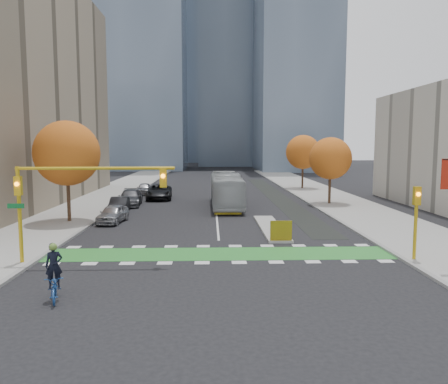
{
  "coord_description": "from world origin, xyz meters",
  "views": [
    {
      "loc": [
        -0.52,
        -23.31,
        6.34
      ],
      "look_at": [
        0.41,
        7.14,
        3.0
      ],
      "focal_mm": 35.0,
      "sensor_mm": 36.0,
      "label": 1
    }
  ],
  "objects": [
    {
      "name": "parked_car_b",
      "position": [
        -9.0,
        16.91,
        0.74
      ],
      "size": [
        1.89,
        4.57,
        1.47
      ],
      "primitive_type": "imported",
      "rotation": [
        0.0,
        0.0,
        0.08
      ],
      "color": "black",
      "rests_on": "ground"
    },
    {
      "name": "median_island",
      "position": [
        4.0,
        9.0,
        0.08
      ],
      "size": [
        1.6,
        10.0,
        0.16
      ],
      "primitive_type": "cube",
      "color": "gray",
      "rests_on": "ground"
    },
    {
      "name": "bus",
      "position": [
        1.07,
        20.81,
        1.73
      ],
      "size": [
        3.04,
        12.43,
        3.45
      ],
      "primitive_type": "imported",
      "rotation": [
        0.0,
        0.0,
        0.01
      ],
      "color": "#A2A7A9",
      "rests_on": "ground"
    },
    {
      "name": "tower_nc",
      "position": [
        6.0,
        110.0,
        45.0
      ],
      "size": [
        20.0,
        20.0,
        90.0
      ],
      "primitive_type": "cube",
      "color": "#47566B",
      "rests_on": "ground"
    },
    {
      "name": "tower_nw",
      "position": [
        -18.0,
        90.0,
        35.0
      ],
      "size": [
        22.0,
        22.0,
        70.0
      ],
      "primitive_type": "cube",
      "color": "#47566B",
      "rests_on": "ground"
    },
    {
      "name": "sidewalk_east",
      "position": [
        13.5,
        20.0,
        0.07
      ],
      "size": [
        7.0,
        120.0,
        0.15
      ],
      "primitive_type": "cube",
      "color": "gray",
      "rests_on": "ground"
    },
    {
      "name": "curb_west",
      "position": [
        -10.0,
        20.0,
        0.07
      ],
      "size": [
        0.3,
        120.0,
        0.16
      ],
      "primitive_type": "cube",
      "color": "gray",
      "rests_on": "ground"
    },
    {
      "name": "traffic_signal_west",
      "position": [
        -7.93,
        -0.51,
        4.03
      ],
      "size": [
        8.53,
        0.56,
        5.2
      ],
      "color": "#BF9914",
      "rests_on": "ground"
    },
    {
      "name": "cyclist",
      "position": [
        -6.89,
        -5.86,
        0.79
      ],
      "size": [
        1.29,
        2.17,
        2.37
      ],
      "rotation": [
        0.0,
        0.0,
        0.3
      ],
      "color": "#1E488D",
      "rests_on": "ground"
    },
    {
      "name": "tree_east_far",
      "position": [
        12.5,
        38.0,
        5.24
      ],
      "size": [
        4.8,
        4.8,
        7.65
      ],
      "color": "#332114",
      "rests_on": "ground"
    },
    {
      "name": "tree_east_near",
      "position": [
        12.0,
        22.0,
        4.86
      ],
      "size": [
        4.4,
        4.4,
        7.08
      ],
      "color": "#332114",
      "rests_on": "ground"
    },
    {
      "name": "parked_car_c",
      "position": [
        -8.89,
        21.91,
        0.8
      ],
      "size": [
        2.58,
        5.66,
        1.61
      ],
      "primitive_type": "imported",
      "rotation": [
        0.0,
        0.0,
        0.06
      ],
      "color": "#47484C",
      "rests_on": "ground"
    },
    {
      "name": "centre_line",
      "position": [
        0.0,
        40.0,
        0.01
      ],
      "size": [
        0.15,
        70.0,
        0.01
      ],
      "primitive_type": "cube",
      "color": "silver",
      "rests_on": "ground"
    },
    {
      "name": "bike_crossing",
      "position": [
        0.0,
        1.5,
        0.01
      ],
      "size": [
        20.0,
        3.0,
        0.01
      ],
      "primitive_type": "cube",
      "color": "#297F2D",
      "rests_on": "ground"
    },
    {
      "name": "tower_far",
      "position": [
        -4.0,
        140.0,
        40.0
      ],
      "size": [
        26.0,
        26.0,
        80.0
      ],
      "primitive_type": "cube",
      "color": "#47566B",
      "rests_on": "ground"
    },
    {
      "name": "curb_east",
      "position": [
        10.0,
        20.0,
        0.07
      ],
      "size": [
        0.3,
        120.0,
        0.16
      ],
      "primitive_type": "cube",
      "color": "gray",
      "rests_on": "ground"
    },
    {
      "name": "bike_lane_paint",
      "position": [
        7.5,
        30.0,
        0.01
      ],
      "size": [
        2.5,
        50.0,
        0.01
      ],
      "primitive_type": "cube",
      "color": "black",
      "rests_on": "ground"
    },
    {
      "name": "sidewalk_west",
      "position": [
        -13.5,
        20.0,
        0.07
      ],
      "size": [
        7.0,
        120.0,
        0.15
      ],
      "primitive_type": "cube",
      "color": "gray",
      "rests_on": "ground"
    },
    {
      "name": "parked_car_a",
      "position": [
        -8.48,
        11.91,
        0.73
      ],
      "size": [
        2.19,
        4.47,
        1.47
      ],
      "primitive_type": "imported",
      "rotation": [
        0.0,
        0.0,
        -0.11
      ],
      "color": "#9C9DA1",
      "rests_on": "ground"
    },
    {
      "name": "parked_car_e",
      "position": [
        -9.0,
        32.17,
        0.72
      ],
      "size": [
        1.88,
        4.31,
        1.45
      ],
      "primitive_type": "imported",
      "rotation": [
        0.0,
        0.0,
        0.04
      ],
      "color": "gray",
      "rests_on": "ground"
    },
    {
      "name": "parked_car_d",
      "position": [
        -6.5,
        27.17,
        0.85
      ],
      "size": [
        3.27,
        6.34,
        1.71
      ],
      "primitive_type": "imported",
      "rotation": [
        0.0,
        0.0,
        0.07
      ],
      "color": "black",
      "rests_on": "ground"
    },
    {
      "name": "tree_west",
      "position": [
        -12.0,
        12.0,
        5.62
      ],
      "size": [
        5.2,
        5.2,
        8.22
      ],
      "color": "#332114",
      "rests_on": "ground"
    },
    {
      "name": "hazard_board",
      "position": [
        4.0,
        4.2,
        0.8
      ],
      "size": [
        1.4,
        0.12,
        1.3
      ],
      "primitive_type": "cube",
      "color": "yellow",
      "rests_on": "median_island"
    },
    {
      "name": "ground",
      "position": [
        0.0,
        0.0,
        0.0
      ],
      "size": [
        300.0,
        300.0,
        0.0
      ],
      "primitive_type": "plane",
      "color": "black",
      "rests_on": "ground"
    },
    {
      "name": "tower_ne",
      "position": [
        20.0,
        85.0,
        30.0
      ],
      "size": [
        18.0,
        24.0,
        60.0
      ],
      "primitive_type": "cube",
      "color": "#47566B",
      "rests_on": "ground"
    },
    {
      "name": "traffic_signal_east",
      "position": [
        10.5,
        -0.51,
        2.73
      ],
      "size": [
        0.35,
        0.43,
        4.1
      ],
      "color": "#BF9914",
      "rests_on": "ground"
    }
  ]
}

